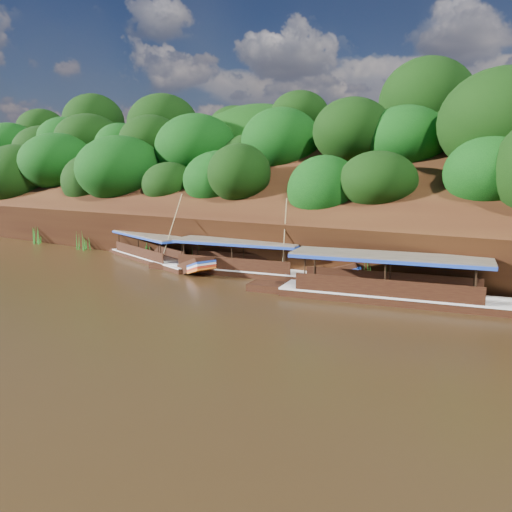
# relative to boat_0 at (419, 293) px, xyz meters

# --- Properties ---
(ground) EXTENTS (160.00, 160.00, 0.00)m
(ground) POSITION_rel_boat_0_xyz_m (-10.57, -6.94, -0.60)
(ground) COLOR black
(ground) RESTS_ON ground
(riverbank) EXTENTS (120.00, 30.06, 19.40)m
(riverbank) POSITION_rel_boat_0_xyz_m (-10.58, 15.79, 1.29)
(riverbank) COLOR black
(riverbank) RESTS_ON ground
(boat_0) EXTENTS (16.44, 5.51, 6.02)m
(boat_0) POSITION_rel_boat_0_xyz_m (0.00, 0.00, 0.00)
(boat_0) COLOR black
(boat_0) RESTS_ON ground
(boat_1) EXTENTS (14.15, 4.61, 5.96)m
(boat_1) POSITION_rel_boat_0_xyz_m (-11.64, 1.39, -0.05)
(boat_1) COLOR black
(boat_1) RESTS_ON ground
(boat_2) EXTENTS (13.90, 6.01, 6.03)m
(boat_2) POSITION_rel_boat_0_xyz_m (-21.08, 1.10, -0.10)
(boat_2) COLOR black
(boat_2) RESTS_ON ground
(reeds) EXTENTS (50.36, 2.27, 2.22)m
(reeds) POSITION_rel_boat_0_xyz_m (-14.19, 2.52, 0.31)
(reeds) COLOR #23701C
(reeds) RESTS_ON ground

